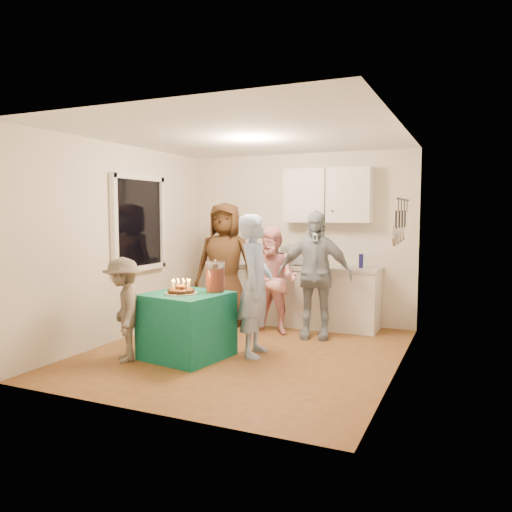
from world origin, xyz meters
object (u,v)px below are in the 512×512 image
at_px(woman_back_center, 273,280).
at_px(man_birthday, 255,285).
at_px(child_near_left, 124,310).
at_px(microwave, 300,255).
at_px(punch_jar, 215,278).
at_px(woman_back_right, 314,275).
at_px(counter, 304,297).
at_px(woman_back_left, 225,264).
at_px(party_table, 187,325).

bearing_deg(woman_back_center, man_birthday, -75.57).
bearing_deg(child_near_left, microwave, 110.82).
xyz_separation_m(man_birthday, woman_back_center, (-0.20, 1.06, -0.09)).
xyz_separation_m(microwave, punch_jar, (-0.40, -1.94, -0.13)).
bearing_deg(woman_back_right, counter, 108.96).
bearing_deg(punch_jar, woman_back_right, 57.22).
bearing_deg(woman_back_left, woman_back_center, -21.75).
bearing_deg(woman_back_center, child_near_left, -115.99).
distance_m(party_table, child_near_left, 0.75).
height_order(counter, party_table, counter).
bearing_deg(man_birthday, woman_back_right, -29.95).
xyz_separation_m(woman_back_left, child_near_left, (-0.23, -2.08, -0.33)).
height_order(punch_jar, woman_back_right, woman_back_right).
relative_size(counter, man_birthday, 1.31).
bearing_deg(child_near_left, man_birthday, 79.54).
relative_size(counter, woman_back_left, 1.19).
bearing_deg(man_birthday, counter, -11.27).
bearing_deg(woman_back_right, man_birthday, -119.28).
relative_size(microwave, party_table, 0.62).
height_order(party_table, woman_back_right, woman_back_right).
distance_m(counter, punch_jar, 2.05).
xyz_separation_m(woman_back_center, child_near_left, (-1.08, -1.89, -0.16)).
bearing_deg(man_birthday, woman_back_center, 0.47).
bearing_deg(punch_jar, woman_back_center, 79.38).
height_order(counter, child_near_left, child_near_left).
bearing_deg(child_near_left, woman_back_left, 130.38).
height_order(counter, woman_back_center, woman_back_center).
bearing_deg(party_table, woman_back_center, 71.23).
bearing_deg(child_near_left, punch_jar, 83.53).
height_order(party_table, woman_back_left, woman_back_left).
height_order(woman_back_center, child_near_left, woman_back_center).
bearing_deg(microwave, counter, -2.63).
xyz_separation_m(punch_jar, woman_back_right, (0.82, 1.28, -0.07)).
relative_size(man_birthday, child_near_left, 1.41).
bearing_deg(woman_back_left, man_birthday, -58.79).
bearing_deg(microwave, woman_back_right, -59.72).
bearing_deg(man_birthday, child_near_left, 112.78).
distance_m(woman_back_right, child_near_left, 2.55).
bearing_deg(woman_back_center, microwave, 80.45).
xyz_separation_m(counter, party_table, (-0.73, -2.15, -0.05)).
xyz_separation_m(microwave, child_near_left, (-1.24, -2.57, -0.46)).
bearing_deg(microwave, man_birthday, -91.46).
bearing_deg(punch_jar, woman_back_left, 113.11).
height_order(microwave, child_near_left, microwave).
bearing_deg(woman_back_right, microwave, 113.41).
xyz_separation_m(microwave, woman_back_right, (0.43, -0.66, -0.20)).
xyz_separation_m(party_table, woman_back_center, (0.50, 1.47, 0.37)).
bearing_deg(woman_back_center, counter, 75.12).
bearing_deg(punch_jar, party_table, -140.74).
distance_m(counter, woman_back_left, 1.29).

